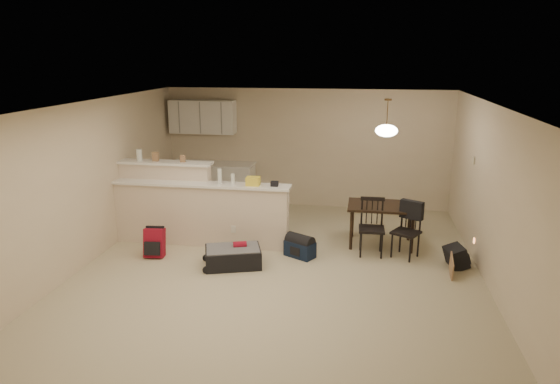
% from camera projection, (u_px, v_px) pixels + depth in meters
% --- Properties ---
extents(room, '(7.00, 7.02, 2.50)m').
position_uv_depth(room, '(279.00, 192.00, 7.25)').
color(room, '#BDB291').
rests_on(room, ground).
extents(breakfast_bar, '(3.08, 0.58, 1.39)m').
position_uv_depth(breakfast_bar, '(188.00, 208.00, 8.63)').
color(breakfast_bar, beige).
rests_on(breakfast_bar, ground).
extents(upper_cabinets, '(1.40, 0.34, 0.70)m').
position_uv_depth(upper_cabinets, '(203.00, 117.00, 10.58)').
color(upper_cabinets, white).
rests_on(upper_cabinets, room).
extents(kitchen_counter, '(1.80, 0.60, 0.90)m').
position_uv_depth(kitchen_counter, '(212.00, 185.00, 10.81)').
color(kitchen_counter, white).
rests_on(kitchen_counter, ground).
extents(thermostat, '(0.02, 0.12, 0.12)m').
position_uv_depth(thermostat, '(474.00, 160.00, 8.18)').
color(thermostat, beige).
rests_on(thermostat, room).
extents(jar, '(0.10, 0.10, 0.20)m').
position_uv_depth(jar, '(139.00, 155.00, 8.66)').
color(jar, silver).
rests_on(jar, breakfast_bar).
extents(cereal_box, '(0.10, 0.07, 0.16)m').
position_uv_depth(cereal_box, '(155.00, 157.00, 8.62)').
color(cereal_box, '#97704D').
rests_on(cereal_box, breakfast_bar).
extents(small_box, '(0.08, 0.06, 0.12)m').
position_uv_depth(small_box, '(183.00, 159.00, 8.55)').
color(small_box, '#97704D').
rests_on(small_box, breakfast_bar).
extents(bottle_a, '(0.07, 0.07, 0.26)m').
position_uv_depth(bottle_a, '(220.00, 176.00, 8.29)').
color(bottle_a, silver).
rests_on(bottle_a, breakfast_bar).
extents(bottle_b, '(0.06, 0.06, 0.18)m').
position_uv_depth(bottle_b, '(233.00, 179.00, 8.27)').
color(bottle_b, silver).
rests_on(bottle_b, breakfast_bar).
extents(bag_lump, '(0.22, 0.18, 0.14)m').
position_uv_depth(bag_lump, '(253.00, 181.00, 8.22)').
color(bag_lump, '#97704D').
rests_on(bag_lump, breakfast_bar).
extents(pouch, '(0.12, 0.10, 0.08)m').
position_uv_depth(pouch, '(275.00, 184.00, 8.17)').
color(pouch, '#97704D').
rests_on(pouch, breakfast_bar).
extents(dining_table, '(1.15, 0.77, 0.72)m').
position_uv_depth(dining_table, '(382.00, 210.00, 8.46)').
color(dining_table, black).
rests_on(dining_table, ground).
extents(pendant_lamp, '(0.36, 0.36, 0.62)m').
position_uv_depth(pendant_lamp, '(386.00, 130.00, 8.10)').
color(pendant_lamp, brown).
rests_on(pendant_lamp, room).
extents(dining_chair_near, '(0.42, 0.40, 0.94)m').
position_uv_depth(dining_chair_near, '(372.00, 228.00, 8.08)').
color(dining_chair_near, black).
rests_on(dining_chair_near, ground).
extents(dining_chair_far, '(0.53, 0.52, 0.90)m').
position_uv_depth(dining_chair_far, '(406.00, 231.00, 7.98)').
color(dining_chair_far, black).
rests_on(dining_chair_far, ground).
extents(suitcase, '(0.97, 0.78, 0.28)m').
position_uv_depth(suitcase, '(233.00, 257.00, 7.73)').
color(suitcase, black).
rests_on(suitcase, ground).
extents(red_backpack, '(0.33, 0.22, 0.47)m').
position_uv_depth(red_backpack, '(155.00, 243.00, 8.07)').
color(red_backpack, maroon).
rests_on(red_backpack, ground).
extents(navy_duffel, '(0.54, 0.46, 0.26)m').
position_uv_depth(navy_duffel, '(300.00, 249.00, 8.09)').
color(navy_duffel, '#101D35').
rests_on(navy_duffel, ground).
extents(black_daypack, '(0.33, 0.41, 0.32)m').
position_uv_depth(black_daypack, '(456.00, 257.00, 7.69)').
color(black_daypack, black).
rests_on(black_daypack, ground).
extents(cardboard_sheet, '(0.04, 0.39, 0.30)m').
position_uv_depth(cardboard_sheet, '(451.00, 267.00, 7.35)').
color(cardboard_sheet, '#97704D').
rests_on(cardboard_sheet, ground).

